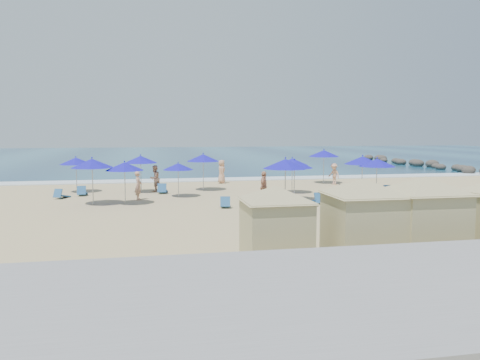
{
  "coord_description": "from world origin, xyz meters",
  "views": [
    {
      "loc": [
        -6.6,
        -23.09,
        4.09
      ],
      "look_at": [
        -1.48,
        3.0,
        1.3
      ],
      "focal_mm": 35.0,
      "sensor_mm": 36.0,
      "label": 1
    }
  ],
  "objects_px": {
    "beachgoer_4": "(222,172)",
    "trash_bin": "(269,222)",
    "umbrella_6": "(285,164)",
    "umbrella_10": "(362,160)",
    "umbrella_5": "(178,167)",
    "cabana_0": "(276,214)",
    "umbrella_7": "(292,162)",
    "rock_jetty": "(423,164)",
    "umbrella_4": "(203,158)",
    "beachgoer_1": "(155,178)",
    "umbrella_2": "(141,159)",
    "umbrella_8": "(294,164)",
    "beachgoer_2": "(264,187)",
    "umbrella_9": "(324,153)",
    "umbrella_3": "(125,166)",
    "umbrella_11": "(377,163)",
    "cabana_2": "(425,207)",
    "beachgoer_3": "(334,174)",
    "umbrella_0": "(76,161)",
    "umbrella_1": "(92,163)",
    "beachgoer_0": "(138,186)",
    "cabana_1": "(363,209)"
  },
  "relations": [
    {
      "from": "beachgoer_4",
      "to": "trash_bin",
      "type": "bearing_deg",
      "value": 176.91
    },
    {
      "from": "umbrella_6",
      "to": "umbrella_10",
      "type": "relative_size",
      "value": 1.04
    },
    {
      "from": "trash_bin",
      "to": "umbrella_5",
      "type": "relative_size",
      "value": 0.37
    },
    {
      "from": "cabana_0",
      "to": "umbrella_5",
      "type": "height_order",
      "value": "cabana_0"
    },
    {
      "from": "umbrella_7",
      "to": "beachgoer_4",
      "type": "bearing_deg",
      "value": 119.1
    },
    {
      "from": "rock_jetty",
      "to": "umbrella_10",
      "type": "distance_m",
      "value": 27.24
    },
    {
      "from": "umbrella_4",
      "to": "umbrella_7",
      "type": "xyz_separation_m",
      "value": [
        5.59,
        -2.56,
        -0.18
      ]
    },
    {
      "from": "beachgoer_1",
      "to": "umbrella_2",
      "type": "bearing_deg",
      "value": -26.42
    },
    {
      "from": "cabana_0",
      "to": "beachgoer_4",
      "type": "xyz_separation_m",
      "value": [
        1.77,
        22.31,
        -0.61
      ]
    },
    {
      "from": "trash_bin",
      "to": "umbrella_8",
      "type": "distance_m",
      "value": 9.1
    },
    {
      "from": "rock_jetty",
      "to": "beachgoer_2",
      "type": "distance_m",
      "value": 32.78
    },
    {
      "from": "umbrella_9",
      "to": "umbrella_10",
      "type": "distance_m",
      "value": 7.39
    },
    {
      "from": "umbrella_3",
      "to": "umbrella_7",
      "type": "relative_size",
      "value": 1.03
    },
    {
      "from": "umbrella_10",
      "to": "beachgoer_4",
      "type": "xyz_separation_m",
      "value": [
        -7.54,
        8.92,
        -1.35
      ]
    },
    {
      "from": "umbrella_10",
      "to": "umbrella_11",
      "type": "relative_size",
      "value": 1.03
    },
    {
      "from": "umbrella_2",
      "to": "beachgoer_2",
      "type": "relative_size",
      "value": 1.41
    },
    {
      "from": "rock_jetty",
      "to": "umbrella_10",
      "type": "xyz_separation_m",
      "value": [
        -17.46,
        -20.83,
        1.9
      ]
    },
    {
      "from": "cabana_2",
      "to": "umbrella_7",
      "type": "distance_m",
      "value": 16.01
    },
    {
      "from": "beachgoer_2",
      "to": "beachgoer_3",
      "type": "bearing_deg",
      "value": -17.77
    },
    {
      "from": "umbrella_2",
      "to": "umbrella_10",
      "type": "relative_size",
      "value": 0.97
    },
    {
      "from": "umbrella_3",
      "to": "umbrella_11",
      "type": "xyz_separation_m",
      "value": [
        14.84,
        -0.73,
        0.06
      ]
    },
    {
      "from": "umbrella_0",
      "to": "umbrella_11",
      "type": "xyz_separation_m",
      "value": [
        18.27,
        -6.58,
        0.09
      ]
    },
    {
      "from": "umbrella_7",
      "to": "umbrella_11",
      "type": "relative_size",
      "value": 0.95
    },
    {
      "from": "umbrella_0",
      "to": "umbrella_4",
      "type": "relative_size",
      "value": 0.93
    },
    {
      "from": "cabana_2",
      "to": "umbrella_0",
      "type": "relative_size",
      "value": 1.91
    },
    {
      "from": "umbrella_11",
      "to": "umbrella_1",
      "type": "bearing_deg",
      "value": 176.84
    },
    {
      "from": "beachgoer_1",
      "to": "umbrella_6",
      "type": "bearing_deg",
      "value": 80.65
    },
    {
      "from": "trash_bin",
      "to": "umbrella_8",
      "type": "height_order",
      "value": "umbrella_8"
    },
    {
      "from": "umbrella_4",
      "to": "beachgoer_0",
      "type": "distance_m",
      "value": 5.9
    },
    {
      "from": "trash_bin",
      "to": "cabana_2",
      "type": "xyz_separation_m",
      "value": [
        3.96,
        -4.67,
        1.26
      ]
    },
    {
      "from": "cabana_0",
      "to": "umbrella_4",
      "type": "xyz_separation_m",
      "value": [
        -0.14,
        18.25,
        0.73
      ]
    },
    {
      "from": "beachgoer_3",
      "to": "umbrella_3",
      "type": "bearing_deg",
      "value": -88.62
    },
    {
      "from": "cabana_0",
      "to": "umbrella_3",
      "type": "bearing_deg",
      "value": 111.73
    },
    {
      "from": "beachgoer_4",
      "to": "umbrella_11",
      "type": "bearing_deg",
      "value": -142.32
    },
    {
      "from": "umbrella_10",
      "to": "umbrella_11",
      "type": "distance_m",
      "value": 1.23
    },
    {
      "from": "rock_jetty",
      "to": "umbrella_2",
      "type": "xyz_separation_m",
      "value": [
        -31.12,
        -16.25,
        1.84
      ]
    },
    {
      "from": "beachgoer_3",
      "to": "beachgoer_4",
      "type": "height_order",
      "value": "beachgoer_4"
    },
    {
      "from": "umbrella_4",
      "to": "rock_jetty",
      "type": "bearing_deg",
      "value": 30.67
    },
    {
      "from": "umbrella_1",
      "to": "beachgoer_4",
      "type": "distance_m",
      "value": 12.71
    },
    {
      "from": "beachgoer_3",
      "to": "umbrella_9",
      "type": "bearing_deg",
      "value": -177.37
    },
    {
      "from": "umbrella_10",
      "to": "beachgoer_2",
      "type": "xyz_separation_m",
      "value": [
        -6.69,
        -1.33,
        -1.37
      ]
    },
    {
      "from": "umbrella_7",
      "to": "beachgoer_1",
      "type": "distance_m",
      "value": 9.36
    },
    {
      "from": "cabana_0",
      "to": "beachgoer_1",
      "type": "distance_m",
      "value": 18.65
    },
    {
      "from": "umbrella_9",
      "to": "beachgoer_1",
      "type": "distance_m",
      "value": 13.38
    },
    {
      "from": "beachgoer_4",
      "to": "umbrella_4",
      "type": "bearing_deg",
      "value": 154.36
    },
    {
      "from": "umbrella_5",
      "to": "umbrella_10",
      "type": "xyz_separation_m",
      "value": [
        11.35,
        -1.92,
        0.37
      ]
    },
    {
      "from": "cabana_1",
      "to": "beachgoer_0",
      "type": "bearing_deg",
      "value": 116.21
    },
    {
      "from": "umbrella_1",
      "to": "umbrella_3",
      "type": "bearing_deg",
      "value": -6.08
    },
    {
      "from": "umbrella_11",
      "to": "umbrella_4",
      "type": "bearing_deg",
      "value": 148.4
    },
    {
      "from": "umbrella_6",
      "to": "umbrella_8",
      "type": "bearing_deg",
      "value": 62.89
    }
  ]
}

